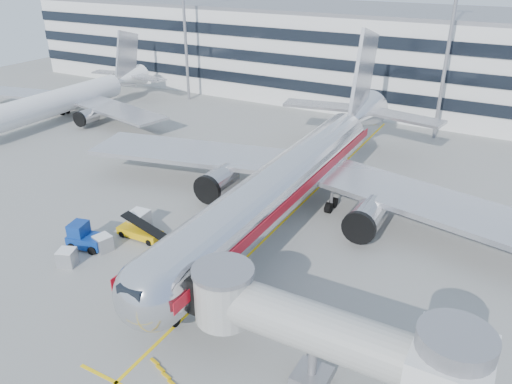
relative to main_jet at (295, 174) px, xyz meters
The scene contains 15 objects.
ground 12.46m from the main_jet, 90.00° to the right, with size 180.00×180.00×0.00m, color gray.
lead_in_line 4.57m from the main_jet, 90.00° to the right, with size 0.25×70.00×0.01m, color yellow.
stop_bar 26.07m from the main_jet, 90.00° to the right, with size 6.00×0.25×0.01m, color yellow.
main_jet is the anchor object (origin of this frame).
jet_bridge 23.18m from the main_jet, 58.30° to the right, with size 17.80×4.50×7.00m.
terminal 46.36m from the main_jet, 90.00° to the left, with size 150.00×24.25×15.60m.
light_mast_west 47.49m from the main_jet, 139.14° to the left, with size 2.40×1.20×25.45m.
light_mast_centre 33.08m from the main_jet, 75.20° to the left, with size 2.40×1.20×25.45m.
second_jet 46.23m from the main_jet, 166.13° to the left, with size 38.21×36.52×12.04m.
belt_loader 15.86m from the main_jet, 131.75° to the right, with size 4.59×1.72×2.19m.
baggage_tug 20.57m from the main_jet, 131.54° to the right, with size 3.53×2.66×2.40m.
cargo_container_left 19.18m from the main_jet, 128.29° to the right, with size 1.68×1.68×1.45m.
cargo_container_right 15.70m from the main_jet, 138.41° to the right, with size 1.83×1.83×1.82m.
cargo_container_front 22.27m from the main_jet, 125.15° to the right, with size 1.79×1.79×1.46m.
ramp_worker 18.64m from the main_jet, 106.31° to the right, with size 0.72×0.47×1.96m, color #ADE618.
Camera 1 is at (18.53, -29.60, 24.01)m, focal length 35.00 mm.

